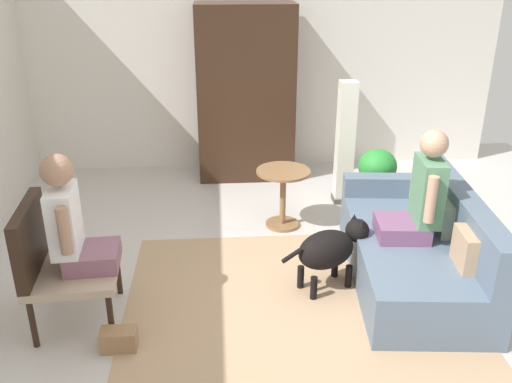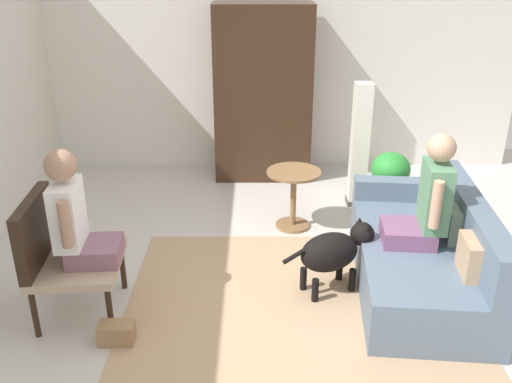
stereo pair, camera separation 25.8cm
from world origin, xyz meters
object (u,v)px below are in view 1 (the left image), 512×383
Objects in this scene: couch at (418,248)px; dog at (330,248)px; person_on_couch at (420,196)px; column_lamp at (345,144)px; potted_plant at (377,176)px; armoire_cabinet at (246,94)px; handbag at (119,339)px; armchair at (53,257)px; person_on_armchair at (72,222)px; round_end_table at (283,191)px.

dog is (-0.76, -0.07, 0.07)m from couch.
person_on_couch is 1.66m from column_lamp.
couch reaches higher than potted_plant.
armoire_cabinet is 8.23× the size of handbag.
armchair reaches higher than dog.
person_on_armchair reaches higher than round_end_table.
person_on_couch is at bearing 17.48° from handbag.
couch is 2.16× the size of person_on_couch.
dog is at bearing 23.04° from handbag.
person_on_armchair is 3.06m from potted_plant.
couch is 2.76m from person_on_armchair.
armoire_cabinet reaches higher than armchair.
person_on_couch is 0.44× the size of armoire_cabinet.
armchair is 3.25m from column_lamp.
handbag is at bearing -38.23° from armchair.
armchair is at bearing 141.77° from handbag.
armoire_cabinet reaches higher than round_end_table.
couch is at bearing -46.44° from round_end_table.
column_lamp reaches higher than person_on_armchair.
dog is 0.37× the size of armoire_cabinet.
person_on_armchair is 0.64× the size of column_lamp.
potted_plant is (0.71, 1.22, 0.13)m from dog.
dog is 3.07× the size of handbag.
potted_plant is at bearing 29.95° from person_on_armchair.
potted_plant is at bearing 92.42° from couch.
column_lamp reaches higher than dog.
armoire_cabinet is at bearing 116.32° from person_on_couch.
column_lamp is (-0.28, 1.62, 0.38)m from couch.
person_on_couch reaches higher than handbag.
armchair is 3.81× the size of handbag.
armchair is 0.46× the size of armoire_cabinet.
armoire_cabinet is at bearing 101.87° from dog.
person_on_couch is 1.19× the size of potted_plant.
person_on_couch is 0.83m from dog.
armchair is 0.77m from handbag.
handbag is (0.48, -0.38, -0.46)m from armchair.
column_lamp is at bearing 37.32° from round_end_table.
armoire_cabinet is 3.56m from handbag.
armchair is 3.19m from potted_plant.
potted_plant is at bearing 59.89° from dog.
handbag is (-1.36, -1.82, -0.30)m from round_end_table.
armoire_cabinet is at bearing 132.68° from potted_plant.
armchair is 1.24× the size of dog.
round_end_table is (1.67, 1.43, -0.42)m from person_on_armchair.
armchair is at bearing -142.07° from column_lamp.
couch is at bearing 5.54° from dog.
armoire_cabinet is at bearing 101.32° from round_end_table.
handbag is at bearing -108.14° from armoire_cabinet.
person_on_armchair reaches higher than couch.
couch is at bearing -87.58° from potted_plant.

